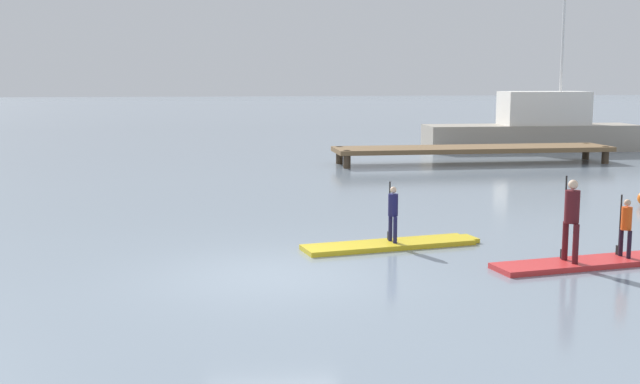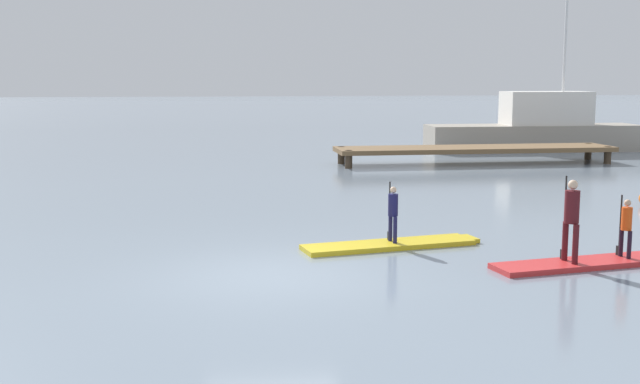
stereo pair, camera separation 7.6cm
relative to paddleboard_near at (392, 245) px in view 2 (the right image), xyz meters
name	(u,v)px [view 2 (the right image)]	position (x,y,z in m)	size (l,w,h in m)	color
ground_plane	(275,275)	(-2.59, -1.91, -0.05)	(240.00, 240.00, 0.00)	gray
paddleboard_near	(392,245)	(0.00, 0.00, 0.00)	(3.82, 1.42, 0.10)	gold
paddler_child_solo	(393,211)	(0.01, 0.01, 0.70)	(0.23, 0.40, 1.23)	#19194C
paddleboard_far	(585,263)	(3.13, -2.11, 0.00)	(3.67, 1.29, 0.10)	red
paddler_adult	(571,215)	(2.80, -2.15, 0.92)	(0.31, 0.48, 1.57)	#4C1419
paddler_child_front	(626,225)	(3.99, -1.96, 0.67)	(0.22, 0.39, 1.16)	black
fishing_boat_white_large	(536,129)	(11.58, 19.16, 0.97)	(9.94, 2.57, 6.99)	#9E9384
floating_dock	(475,149)	(6.89, 14.40, 0.53)	(11.09, 2.19, 0.68)	brown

